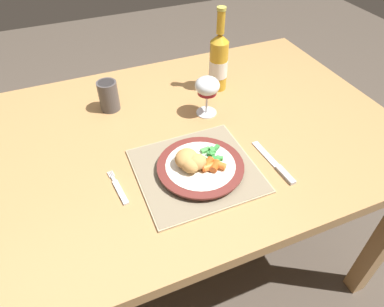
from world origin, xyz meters
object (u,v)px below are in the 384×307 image
fork (119,190)px  wine_glass (207,88)px  table_knife (276,165)px  dinner_plate (200,167)px  bottle (219,61)px  drinking_cup (109,95)px  dining_table (173,155)px

fork → wine_glass: bearing=32.6°
table_knife → dinner_plate: bearing=162.9°
dinner_plate → bottle: size_ratio=0.82×
wine_glass → drinking_cup: (-0.28, 0.14, -0.04)m
dinner_plate → wine_glass: (0.13, 0.24, 0.08)m
fork → table_knife: table_knife is taller
dinner_plate → drinking_cup: 0.42m
dinner_plate → fork: dinner_plate is taller
wine_glass → bottle: 0.16m
dining_table → fork: bearing=-141.6°
dining_table → drinking_cup: (-0.14, 0.20, 0.14)m
table_knife → bottle: 0.44m
wine_glass → drinking_cup: 0.32m
dining_table → wine_glass: bearing=22.8°
dinner_plate → drinking_cup: drinking_cup is taller
bottle → drinking_cup: bearing=177.5°
dining_table → drinking_cup: drinking_cup is taller
dining_table → wine_glass: size_ratio=10.74×
fork → table_knife: bearing=-10.8°
dining_table → drinking_cup: bearing=124.7°
wine_glass → bottle: bottle is taller
fork → drinking_cup: drinking_cup is taller
bottle → table_knife: bearing=-93.3°
dining_table → bottle: bottle is taller
wine_glass → table_knife: bearing=-75.8°
dinner_plate → bottle: (0.23, 0.37, 0.09)m
drinking_cup → wine_glass: bearing=-27.0°
bottle → drinking_cup: bottle is taller
dining_table → table_knife: 0.34m
dining_table → wine_glass: 0.24m
bottle → drinking_cup: 0.39m
table_knife → wine_glass: 0.32m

